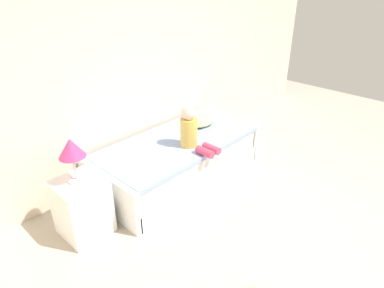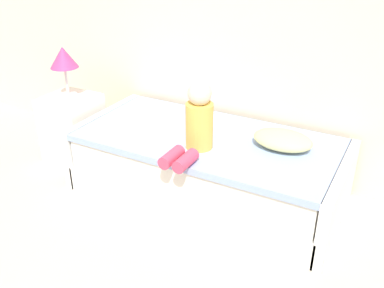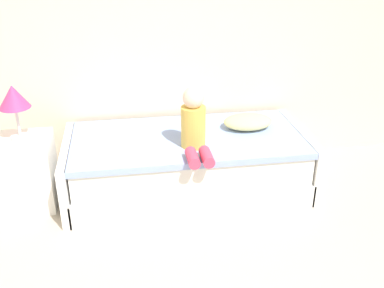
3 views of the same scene
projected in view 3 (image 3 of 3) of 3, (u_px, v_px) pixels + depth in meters
wall_rear at (187, 12)px, 3.99m from camera, size 7.20×0.10×2.90m
bed at (188, 163)px, 3.96m from camera, size 2.11×1.00×0.50m
nightstand at (27, 172)px, 3.70m from camera, size 0.44×0.44×0.60m
table_lamp at (14, 99)px, 3.42m from camera, size 0.24×0.24×0.45m
child_figure at (194, 125)px, 3.56m from camera, size 0.20×0.51×0.50m
pillow at (248, 121)px, 3.99m from camera, size 0.44×0.30×0.13m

